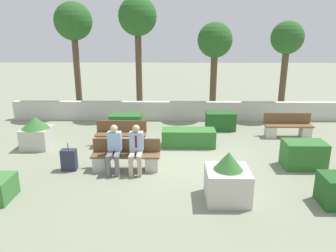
% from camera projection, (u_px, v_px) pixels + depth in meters
% --- Properties ---
extents(ground_plane, '(60.00, 60.00, 0.00)m').
position_uv_depth(ground_plane, '(184.00, 158.00, 10.29)').
color(ground_plane, gray).
extents(perimeter_wall, '(14.85, 0.30, 0.82)m').
position_uv_depth(perimeter_wall, '(181.00, 111.00, 14.50)').
color(perimeter_wall, beige).
rests_on(perimeter_wall, ground_plane).
extents(bench_front, '(1.95, 0.48, 0.87)m').
position_uv_depth(bench_front, '(126.00, 158.00, 9.39)').
color(bench_front, brown).
rests_on(bench_front, ground_plane).
extents(bench_left_side, '(1.76, 0.49, 0.87)m').
position_uv_depth(bench_left_side, '(288.00, 128.00, 12.24)').
color(bench_left_side, brown).
rests_on(bench_left_side, ground_plane).
extents(bench_right_side, '(1.73, 0.48, 0.87)m').
position_uv_depth(bench_right_side, '(121.00, 137.00, 11.23)').
color(bench_right_side, brown).
rests_on(bench_right_side, ground_plane).
extents(person_seated_man, '(0.38, 0.63, 1.35)m').
position_uv_depth(person_seated_man, '(136.00, 147.00, 9.13)').
color(person_seated_man, '#B2A893').
rests_on(person_seated_man, ground_plane).
extents(person_seated_woman, '(0.38, 0.63, 1.34)m').
position_uv_depth(person_seated_woman, '(114.00, 147.00, 9.14)').
color(person_seated_woman, slate).
rests_on(person_seated_woman, ground_plane).
extents(hedge_block_near_right, '(1.82, 0.70, 0.60)m').
position_uv_depth(hedge_block_near_right, '(188.00, 138.00, 11.27)').
color(hedge_block_near_right, '#33702D').
rests_on(hedge_block_near_right, ground_plane).
extents(hedge_block_mid_left, '(1.16, 0.67, 0.71)m').
position_uv_depth(hedge_block_mid_left, '(220.00, 121.00, 13.11)').
color(hedge_block_mid_left, '#235623').
rests_on(hedge_block_mid_left, ground_plane).
extents(hedge_block_mid_right, '(1.25, 0.78, 0.63)m').
position_uv_depth(hedge_block_mid_right, '(126.00, 122.00, 13.13)').
color(hedge_block_mid_right, '#286028').
rests_on(hedge_block_mid_right, ground_plane).
extents(hedge_block_far_left, '(1.18, 0.75, 0.78)m').
position_uv_depth(hedge_block_far_left, '(304.00, 154.00, 9.52)').
color(hedge_block_far_left, '#33702D').
rests_on(hedge_block_far_left, ground_plane).
extents(planter_corner_left, '(0.92, 0.92, 1.08)m').
position_uv_depth(planter_corner_left, '(36.00, 132.00, 11.06)').
color(planter_corner_left, beige).
rests_on(planter_corner_left, ground_plane).
extents(planter_corner_right, '(1.01, 1.01, 1.20)m').
position_uv_depth(planter_corner_right, '(227.00, 180.00, 7.67)').
color(planter_corner_right, beige).
rests_on(planter_corner_right, ground_plane).
extents(suitcase, '(0.42, 0.25, 0.82)m').
position_uv_depth(suitcase, '(69.00, 160.00, 9.35)').
color(suitcase, '#282D42').
rests_on(suitcase, ground_plane).
extents(tree_leftmost, '(1.67, 1.67, 5.06)m').
position_uv_depth(tree_leftmost, '(73.00, 25.00, 14.40)').
color(tree_leftmost, brown).
rests_on(tree_leftmost, ground_plane).
extents(tree_center_left, '(1.69, 1.69, 5.27)m').
position_uv_depth(tree_center_left, '(138.00, 20.00, 14.34)').
color(tree_center_left, brown).
rests_on(tree_center_left, ground_plane).
extents(tree_center_right, '(1.52, 1.52, 4.19)m').
position_uv_depth(tree_center_right, '(215.00, 43.00, 14.27)').
color(tree_center_right, brown).
rests_on(tree_center_right, ground_plane).
extents(tree_rightmost, '(1.42, 1.42, 4.24)m').
position_uv_depth(tree_rightmost, '(287.00, 41.00, 14.16)').
color(tree_rightmost, brown).
rests_on(tree_rightmost, ground_plane).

